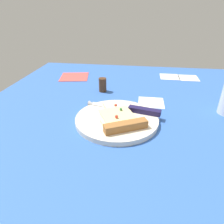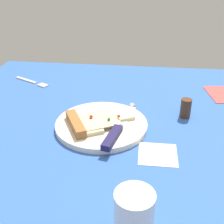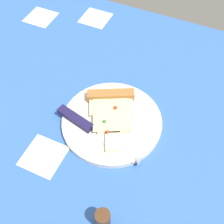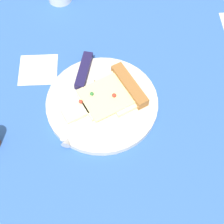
% 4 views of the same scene
% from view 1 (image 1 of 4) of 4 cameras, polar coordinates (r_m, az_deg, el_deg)
% --- Properties ---
extents(ground_plane, '(1.10, 1.10, 0.03)m').
position_cam_1_polar(ground_plane, '(0.68, 7.57, -0.95)').
color(ground_plane, '#3360B7').
rests_on(ground_plane, ground).
extents(plate, '(0.25, 0.25, 0.01)m').
position_cam_1_polar(plate, '(0.61, 1.75, -2.13)').
color(plate, silver).
rests_on(plate, ground_plane).
extents(pizza_slice, '(0.19, 0.15, 0.02)m').
position_cam_1_polar(pizza_slice, '(0.58, 2.68, -2.09)').
color(pizza_slice, beige).
rests_on(pizza_slice, plate).
extents(knife, '(0.07, 0.24, 0.02)m').
position_cam_1_polar(knife, '(0.64, 5.49, 0.86)').
color(knife, silver).
rests_on(knife, plate).
extents(pepper_shaker, '(0.03, 0.03, 0.05)m').
position_cam_1_polar(pepper_shaker, '(0.81, -2.37, 7.63)').
color(pepper_shaker, '#4C2D19').
rests_on(pepper_shaker, ground_plane).
extents(napkin, '(0.15, 0.15, 0.00)m').
position_cam_1_polar(napkin, '(1.01, -10.32, 9.78)').
color(napkin, '#E54C47').
rests_on(napkin, ground_plane).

